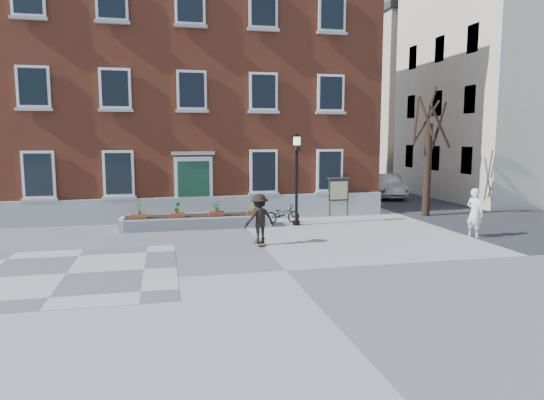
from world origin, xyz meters
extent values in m
plane|color=#969799|center=(0.00, 0.00, 0.00)|extent=(100.00, 100.00, 0.00)
cube|color=#605F62|center=(-6.00, 1.00, 0.01)|extent=(6.00, 6.00, 0.01)
imported|color=black|center=(1.73, 7.44, 0.41)|extent=(1.61, 0.67, 0.83)
imported|color=#BABCBF|center=(10.39, 15.07, 0.74)|extent=(2.50, 4.71, 1.48)
imported|color=white|center=(8.10, 2.98, 0.93)|extent=(0.63, 0.78, 1.86)
cube|color=#994329|center=(-2.00, 14.00, 6.00)|extent=(18.00, 10.00, 12.00)
cube|color=#A3A39E|center=(-2.00, 8.88, 0.55)|extent=(18.00, 0.24, 1.10)
cube|color=#9D9D98|center=(-2.00, 8.75, 0.10)|extent=(2.60, 0.80, 0.20)
cube|color=#979692|center=(-2.00, 8.90, 0.30)|extent=(2.20, 0.50, 0.20)
cube|color=silver|center=(-2.00, 8.92, 1.65)|extent=(1.70, 0.12, 2.50)
cube|color=#153C27|center=(-2.00, 8.87, 1.55)|extent=(1.40, 0.06, 2.30)
cube|color=#989893|center=(-2.00, 8.88, 3.05)|extent=(1.90, 0.25, 0.15)
cube|color=white|center=(-8.40, 8.90, 2.20)|extent=(1.30, 0.10, 2.00)
cube|color=black|center=(-8.40, 8.85, 2.20)|extent=(1.08, 0.04, 1.78)
cube|color=#A4A49F|center=(-8.40, 8.84, 1.14)|extent=(1.44, 0.20, 0.12)
cube|color=white|center=(-8.40, 8.90, 5.80)|extent=(1.30, 0.10, 1.70)
cube|color=black|center=(-8.40, 8.85, 5.80)|extent=(1.08, 0.04, 1.48)
cube|color=#ADADA7|center=(-8.40, 8.84, 4.89)|extent=(1.44, 0.20, 0.12)
cube|color=#9E9E99|center=(-8.40, 8.84, 8.49)|extent=(1.44, 0.20, 0.12)
cube|color=white|center=(-5.20, 8.90, 2.20)|extent=(1.30, 0.10, 2.00)
cube|color=black|center=(-5.20, 8.85, 2.20)|extent=(1.08, 0.04, 1.78)
cube|color=#A9A9A3|center=(-5.20, 8.84, 1.14)|extent=(1.44, 0.20, 0.12)
cube|color=white|center=(-5.20, 8.90, 5.80)|extent=(1.30, 0.10, 1.70)
cube|color=black|center=(-5.20, 8.85, 5.80)|extent=(1.08, 0.04, 1.48)
cube|color=#9C9C97|center=(-5.20, 8.84, 4.89)|extent=(1.44, 0.20, 0.12)
cube|color=silver|center=(-5.20, 8.90, 9.40)|extent=(1.30, 0.10, 1.70)
cube|color=#979793|center=(-5.20, 8.84, 8.49)|extent=(1.44, 0.20, 0.12)
cube|color=silver|center=(-2.00, 8.90, 5.80)|extent=(1.30, 0.10, 1.70)
cube|color=black|center=(-2.00, 8.85, 5.80)|extent=(1.08, 0.04, 1.48)
cube|color=#A4A39E|center=(-2.00, 8.84, 4.89)|extent=(1.44, 0.20, 0.12)
cube|color=white|center=(-2.00, 8.90, 9.40)|extent=(1.30, 0.10, 1.70)
cube|color=black|center=(-2.00, 8.85, 9.40)|extent=(1.08, 0.04, 1.48)
cube|color=gray|center=(-2.00, 8.84, 8.49)|extent=(1.44, 0.20, 0.12)
cube|color=white|center=(1.20, 8.90, 2.20)|extent=(1.30, 0.10, 2.00)
cube|color=black|center=(1.20, 8.85, 2.20)|extent=(1.08, 0.04, 1.78)
cube|color=#999994|center=(1.20, 8.84, 1.14)|extent=(1.44, 0.20, 0.12)
cube|color=white|center=(1.20, 8.90, 5.80)|extent=(1.30, 0.10, 1.70)
cube|color=black|center=(1.20, 8.85, 5.80)|extent=(1.08, 0.04, 1.48)
cube|color=#A9AAA4|center=(1.20, 8.84, 4.89)|extent=(1.44, 0.20, 0.12)
cube|color=silver|center=(1.20, 8.90, 9.40)|extent=(1.30, 0.10, 1.70)
cube|color=black|center=(1.20, 8.85, 9.40)|extent=(1.08, 0.04, 1.48)
cube|color=#A6A6A1|center=(1.20, 8.84, 8.49)|extent=(1.44, 0.20, 0.12)
cube|color=white|center=(4.40, 8.90, 2.20)|extent=(1.30, 0.10, 2.00)
cube|color=black|center=(4.40, 8.85, 2.20)|extent=(1.08, 0.04, 1.78)
cube|color=#A0A09B|center=(4.40, 8.84, 1.14)|extent=(1.44, 0.20, 0.12)
cube|color=white|center=(4.40, 8.90, 5.80)|extent=(1.30, 0.10, 1.70)
cube|color=black|center=(4.40, 8.85, 5.80)|extent=(1.08, 0.04, 1.48)
cube|color=#A1A09B|center=(4.40, 8.84, 4.89)|extent=(1.44, 0.20, 0.12)
cube|color=silver|center=(4.40, 8.90, 9.40)|extent=(1.30, 0.10, 1.70)
cube|color=black|center=(4.40, 8.85, 9.40)|extent=(1.08, 0.04, 1.48)
cube|color=#A0A09B|center=(4.40, 8.84, 8.49)|extent=(1.44, 0.20, 0.12)
cube|color=beige|center=(-2.00, 7.20, 0.25)|extent=(6.20, 1.10, 0.50)
cube|color=#ADADAD|center=(-2.00, 6.64, 0.25)|extent=(5.80, 0.02, 0.40)
cube|color=black|center=(-2.00, 7.20, 0.50)|extent=(5.80, 0.90, 0.06)
cube|color=#964220|center=(-4.30, 6.95, 0.60)|extent=(0.60, 0.25, 0.20)
imported|color=#2B601C|center=(-4.30, 6.95, 0.92)|extent=(0.24, 0.24, 0.45)
cube|color=#993C21|center=(-2.80, 6.95, 0.60)|extent=(0.60, 0.25, 0.20)
imported|color=#225E1C|center=(-2.80, 6.95, 0.92)|extent=(0.25, 0.25, 0.45)
cube|color=maroon|center=(-1.20, 6.95, 0.60)|extent=(0.60, 0.25, 0.20)
imported|color=#29651E|center=(-1.20, 6.95, 0.92)|extent=(0.40, 0.40, 0.45)
cube|color=brown|center=(0.40, 6.95, 0.60)|extent=(0.60, 0.25, 0.20)
imported|color=#33651E|center=(0.40, 6.95, 0.92)|extent=(0.25, 0.25, 0.45)
cylinder|color=black|center=(9.00, 8.00, 2.20)|extent=(0.36, 0.36, 4.40)
cylinder|color=black|center=(9.51, 8.00, 4.29)|extent=(0.12, 1.12, 2.23)
cylinder|color=black|center=(9.17, 8.52, 4.55)|extent=(1.18, 0.49, 1.97)
cylinder|color=black|center=(8.51, 8.36, 4.55)|extent=(0.88, 1.14, 2.35)
cylinder|color=black|center=(8.70, 7.78, 4.73)|extent=(0.60, 0.77, 1.90)
cylinder|color=#312016|center=(9.20, 7.37, 4.24)|extent=(1.39, 0.55, 1.95)
cylinder|color=#302215|center=(9.16, 8.13, 5.37)|extent=(0.43, 0.48, 1.58)
cube|color=#353537|center=(12.00, 18.00, 0.00)|extent=(8.00, 36.00, 0.01)
cube|color=beige|center=(18.00, 14.00, 7.00)|extent=(10.00, 11.00, 14.00)
cube|color=beige|center=(18.00, 26.00, 6.50)|extent=(10.00, 11.00, 13.00)
cube|color=#373230|center=(18.00, 26.00, 13.25)|extent=(10.40, 11.40, 0.50)
cube|color=black|center=(13.04, 10.80, 2.50)|extent=(0.08, 1.00, 1.50)
cube|color=black|center=(13.04, 14.00, 2.50)|extent=(0.08, 1.00, 1.50)
cube|color=black|center=(13.04, 17.20, 2.50)|extent=(0.08, 1.00, 1.50)
cube|color=black|center=(13.04, 10.80, 5.80)|extent=(0.08, 1.00, 1.50)
cube|color=black|center=(13.04, 14.00, 5.80)|extent=(0.08, 1.00, 1.50)
cube|color=black|center=(13.04, 17.20, 5.80)|extent=(0.08, 1.00, 1.50)
cube|color=black|center=(13.04, 10.80, 9.00)|extent=(0.08, 1.00, 1.50)
cube|color=black|center=(13.04, 14.00, 9.00)|extent=(0.08, 1.00, 1.50)
cube|color=black|center=(13.04, 17.20, 9.00)|extent=(0.08, 1.00, 1.50)
cylinder|color=black|center=(2.22, 6.90, 0.10)|extent=(0.32, 0.32, 0.20)
cylinder|color=black|center=(2.22, 6.90, 1.60)|extent=(0.12, 0.12, 3.20)
cone|color=black|center=(2.22, 6.90, 3.35)|extent=(0.40, 0.40, 0.30)
cube|color=#F6EDB5|center=(2.22, 6.90, 3.60)|extent=(0.24, 0.24, 0.34)
cone|color=black|center=(2.22, 6.90, 3.85)|extent=(0.40, 0.40, 0.16)
cylinder|color=#172F1E|center=(4.38, 8.79, 0.90)|extent=(0.08, 0.08, 1.80)
cylinder|color=#183023|center=(5.28, 8.79, 0.90)|extent=(0.08, 0.08, 1.80)
cube|color=black|center=(4.83, 8.79, 1.25)|extent=(1.00, 0.10, 1.00)
cube|color=beige|center=(4.83, 8.73, 1.25)|extent=(0.85, 0.02, 0.85)
cube|color=#383431|center=(4.83, 8.79, 1.82)|extent=(1.10, 0.16, 0.10)
cube|color=brown|center=(-0.08, 3.43, 0.06)|extent=(0.22, 0.78, 0.03)
cylinder|color=black|center=(-0.17, 3.15, 0.03)|extent=(0.03, 0.05, 0.05)
cylinder|color=black|center=(0.01, 3.15, 0.03)|extent=(0.03, 0.05, 0.05)
cylinder|color=black|center=(-0.17, 3.71, 0.03)|extent=(0.03, 0.05, 0.05)
cylinder|color=black|center=(0.01, 3.71, 0.03)|extent=(0.03, 0.05, 0.05)
imported|color=black|center=(-0.08, 3.43, 0.94)|extent=(1.24, 0.90, 1.73)
camera|label=1|loc=(-3.28, -12.92, 3.72)|focal=32.00mm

